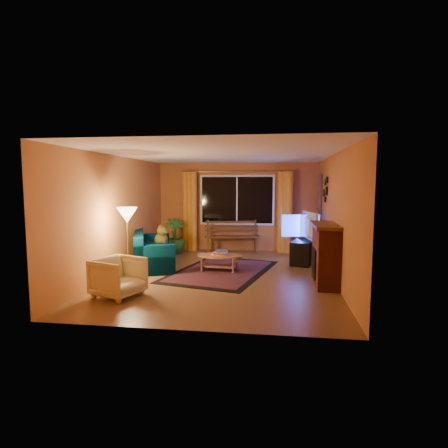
# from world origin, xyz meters

# --- Properties ---
(floor) EXTENTS (4.50, 6.00, 0.02)m
(floor) POSITION_xyz_m (0.00, 0.00, -0.01)
(floor) COLOR brown
(floor) RESTS_ON ground
(ceiling) EXTENTS (4.50, 6.00, 0.02)m
(ceiling) POSITION_xyz_m (0.00, 0.00, 2.51)
(ceiling) COLOR white
(ceiling) RESTS_ON ground
(wall_back) EXTENTS (4.50, 0.02, 2.50)m
(wall_back) POSITION_xyz_m (0.00, 3.01, 1.25)
(wall_back) COLOR #C27236
(wall_back) RESTS_ON ground
(wall_left) EXTENTS (0.02, 6.00, 2.50)m
(wall_left) POSITION_xyz_m (-2.26, 0.00, 1.25)
(wall_left) COLOR #C27236
(wall_left) RESTS_ON ground
(wall_right) EXTENTS (0.02, 6.00, 2.50)m
(wall_right) POSITION_xyz_m (2.26, 0.00, 1.25)
(wall_right) COLOR #C27236
(wall_right) RESTS_ON ground
(window) EXTENTS (2.00, 0.02, 1.30)m
(window) POSITION_xyz_m (0.00, 2.94, 1.45)
(window) COLOR black
(window) RESTS_ON wall_back
(curtain_rod) EXTENTS (3.20, 0.03, 0.03)m
(curtain_rod) POSITION_xyz_m (0.00, 2.90, 2.25)
(curtain_rod) COLOR #BF8C3F
(curtain_rod) RESTS_ON wall_back
(curtain_left) EXTENTS (0.36, 0.36, 2.24)m
(curtain_left) POSITION_xyz_m (-1.35, 2.88, 1.12)
(curtain_left) COLOR orange
(curtain_left) RESTS_ON ground
(curtain_right) EXTENTS (0.36, 0.36, 2.24)m
(curtain_right) POSITION_xyz_m (1.35, 2.88, 1.12)
(curtain_right) COLOR orange
(curtain_right) RESTS_ON ground
(bench) EXTENTS (1.55, 0.71, 0.45)m
(bench) POSITION_xyz_m (-0.10, 2.65, 0.22)
(bench) COLOR #4E2F16
(bench) RESTS_ON ground
(potted_plant) EXTENTS (0.65, 0.65, 0.96)m
(potted_plant) POSITION_xyz_m (-1.66, 2.34, 0.48)
(potted_plant) COLOR #235B1E
(potted_plant) RESTS_ON ground
(sofa) EXTENTS (1.48, 2.15, 0.80)m
(sofa) POSITION_xyz_m (-1.70, 0.65, 0.40)
(sofa) COLOR #001F2C
(sofa) RESTS_ON ground
(dog) EXTENTS (0.41, 0.50, 0.49)m
(dog) POSITION_xyz_m (-1.65, 1.10, 0.64)
(dog) COLOR olive
(dog) RESTS_ON sofa
(armchair) EXTENTS (0.88, 0.91, 0.74)m
(armchair) POSITION_xyz_m (-1.53, -1.71, 0.37)
(armchair) COLOR beige
(armchair) RESTS_ON ground
(floor_lamp) EXTENTS (0.29, 0.29, 1.45)m
(floor_lamp) POSITION_xyz_m (-1.76, -0.71, 0.73)
(floor_lamp) COLOR #BF8C3F
(floor_lamp) RESTS_ON ground
(rug) EXTENTS (2.45, 3.24, 0.02)m
(rug) POSITION_xyz_m (-0.06, 0.33, 0.01)
(rug) COLOR #63210E
(rug) RESTS_ON ground
(coffee_table) EXTENTS (1.13, 1.13, 0.37)m
(coffee_table) POSITION_xyz_m (-0.11, 0.34, 0.18)
(coffee_table) COLOR #AB694A
(coffee_table) RESTS_ON ground
(tv_console) EXTENTS (0.76, 1.41, 0.56)m
(tv_console) POSITION_xyz_m (1.80, 1.63, 0.28)
(tv_console) COLOR black
(tv_console) RESTS_ON ground
(television) EXTENTS (0.37, 1.17, 0.67)m
(television) POSITION_xyz_m (1.80, 1.63, 0.90)
(television) COLOR black
(television) RESTS_ON tv_console
(fireplace) EXTENTS (0.40, 1.20, 1.10)m
(fireplace) POSITION_xyz_m (2.05, -0.40, 0.55)
(fireplace) COLOR maroon
(fireplace) RESTS_ON ground
(mirror_cluster) EXTENTS (0.06, 0.60, 0.56)m
(mirror_cluster) POSITION_xyz_m (2.21, 1.30, 1.80)
(mirror_cluster) COLOR black
(mirror_cluster) RESTS_ON wall_right
(painting) EXTENTS (0.04, 0.76, 0.96)m
(painting) POSITION_xyz_m (2.22, 2.45, 1.65)
(painting) COLOR #EB5921
(painting) RESTS_ON wall_right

